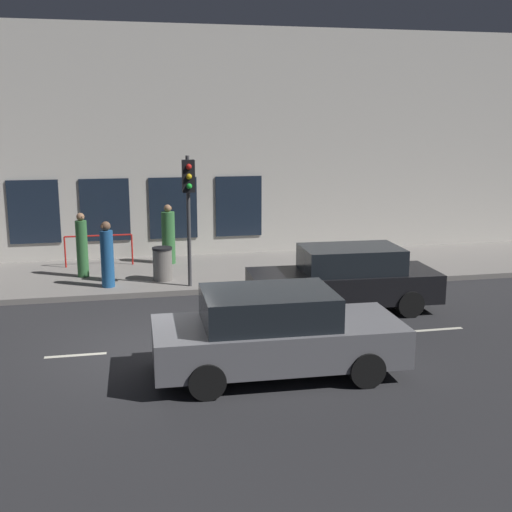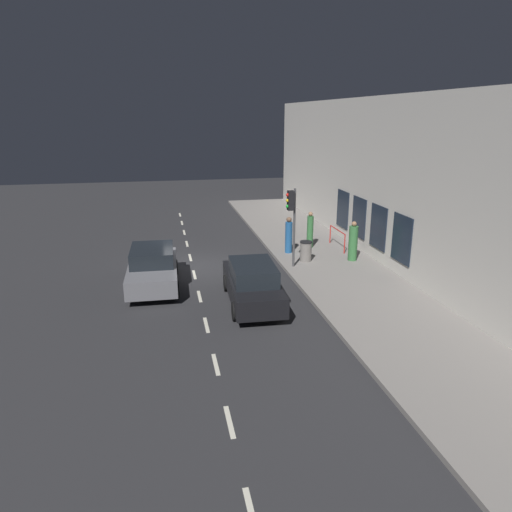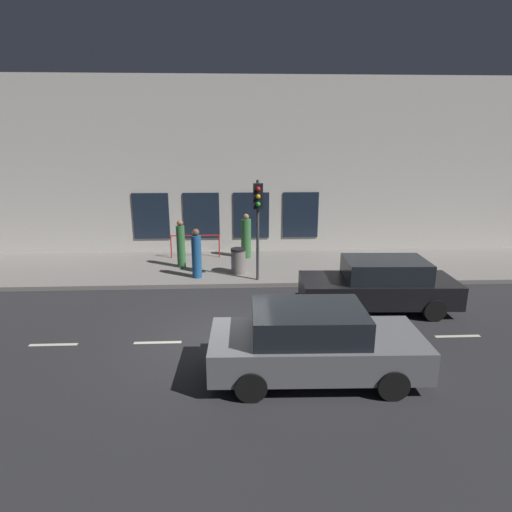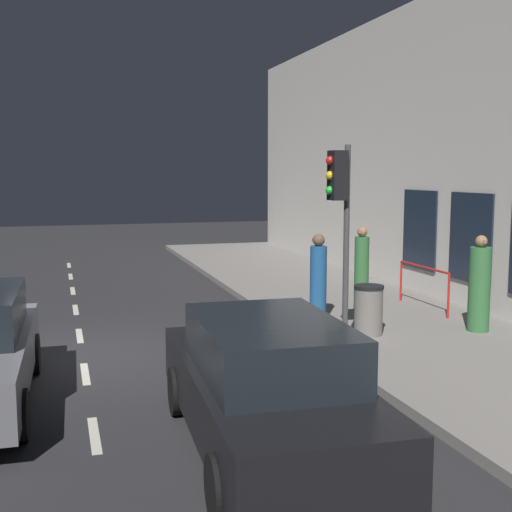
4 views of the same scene
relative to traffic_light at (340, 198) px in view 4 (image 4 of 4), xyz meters
The scene contains 10 objects.
ground_plane 5.24m from the traffic_light, 164.82° to the left, with size 60.00×60.00×0.00m, color #28282B.
sidewalk 3.52m from the traffic_light, 30.83° to the left, with size 4.50×32.00×0.15m.
lane_centre_line 5.10m from the traffic_light, behind, with size 0.12×27.20×0.01m.
traffic_light is the anchor object (origin of this frame).
parked_car_1 4.70m from the traffic_light, 124.68° to the right, with size 1.95×4.61×1.58m.
pedestrian_0 3.57m from the traffic_light, ahead, with size 0.42×0.42×1.86m.
pedestrian_1 3.84m from the traffic_light, 57.58° to the left, with size 0.45×0.45×1.85m.
pedestrian_2 2.84m from the traffic_light, 76.84° to the left, with size 0.48×0.48×1.79m.
trash_bin 2.42m from the traffic_light, 36.24° to the left, with size 0.56×0.56×0.94m.
red_railing 4.43m from the traffic_light, 38.05° to the left, with size 0.05×2.06×0.97m.
Camera 4 is at (-0.35, -11.65, 3.21)m, focal length 46.68 mm.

